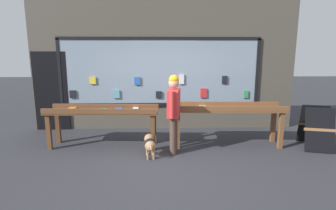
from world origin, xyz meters
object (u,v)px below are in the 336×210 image
object	(u,v)px
small_dog	(150,144)
display_table_right	(228,112)
display_table_left	(103,114)
sandwich_board_sign	(316,127)
person_browsing	(174,109)

from	to	relation	value
small_dog	display_table_right	bearing A→B (deg)	-76.43
display_table_left	sandwich_board_sign	size ratio (longest dim) A/B	2.69
display_table_right	person_browsing	bearing A→B (deg)	-158.95
display_table_left	display_table_right	distance (m)	2.77
display_table_left	sandwich_board_sign	xyz separation A→B (m)	(4.66, -0.23, -0.26)
display_table_right	sandwich_board_sign	xyz separation A→B (m)	(1.89, -0.23, -0.28)
person_browsing	display_table_right	bearing A→B (deg)	-58.49
person_browsing	sandwich_board_sign	bearing A→B (deg)	-75.08
person_browsing	display_table_left	bearing A→B (deg)	83.20
display_table_right	person_browsing	distance (m)	1.33
display_table_right	small_dog	size ratio (longest dim) A/B	3.90
display_table_left	person_browsing	bearing A→B (deg)	-17.26
display_table_left	display_table_right	bearing A→B (deg)	-0.08
person_browsing	sandwich_board_sign	xyz separation A→B (m)	(3.13, 0.24, -0.48)
small_dog	sandwich_board_sign	xyz separation A→B (m)	(3.61, 0.41, 0.20)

